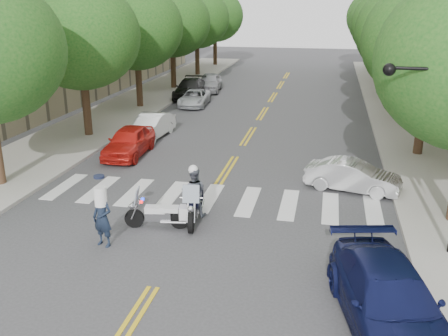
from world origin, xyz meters
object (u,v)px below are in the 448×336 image
(motorcycle_police, at_px, (194,196))
(convertible, at_px, (353,176))
(officer_standing, at_px, (102,218))
(motorcycle_parked, at_px, (163,214))
(sedan_blue, at_px, (389,300))

(motorcycle_police, xyz_separation_m, convertible, (5.53, 4.07, -0.29))
(motorcycle_police, xyz_separation_m, officer_standing, (-2.29, -2.43, 0.03))
(officer_standing, distance_m, convertible, 10.17)
(motorcycle_police, height_order, officer_standing, motorcycle_police)
(motorcycle_police, bearing_deg, motorcycle_parked, 34.30)
(officer_standing, xyz_separation_m, convertible, (7.81, 6.50, -0.32))
(motorcycle_parked, relative_size, convertible, 0.58)
(motorcycle_parked, height_order, convertible, motorcycle_parked)
(convertible, height_order, sedan_blue, sedan_blue)
(motorcycle_police, height_order, convertible, motorcycle_police)
(motorcycle_parked, bearing_deg, sedan_blue, -130.12)
(motorcycle_police, distance_m, officer_standing, 3.34)
(motorcycle_police, relative_size, officer_standing, 1.33)
(motorcycle_police, bearing_deg, convertible, -152.78)
(motorcycle_parked, relative_size, officer_standing, 1.17)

